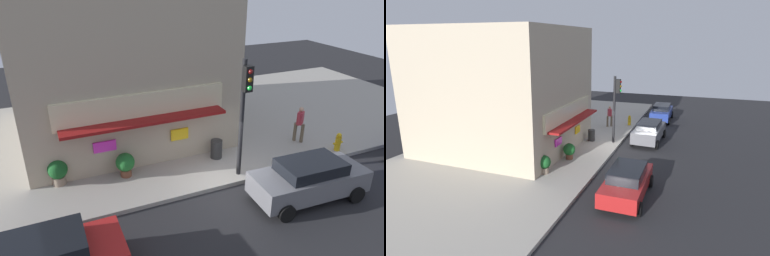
# 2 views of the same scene
# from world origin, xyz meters

# --- Properties ---
(ground_plane) EXTENTS (48.29, 48.29, 0.00)m
(ground_plane) POSITION_xyz_m (0.00, 0.00, 0.00)
(ground_plane) COLOR #232326
(sidewalk) EXTENTS (32.20, 12.70, 0.17)m
(sidewalk) POSITION_xyz_m (0.00, 6.35, 0.09)
(sidewalk) COLOR #A39E93
(sidewalk) RESTS_ON ground_plane
(corner_building) EXTENTS (9.17, 10.15, 7.98)m
(corner_building) POSITION_xyz_m (-2.62, 7.30, 4.16)
(corner_building) COLOR tan
(corner_building) RESTS_ON sidewalk
(traffic_light) EXTENTS (0.32, 0.58, 4.76)m
(traffic_light) POSITION_xyz_m (0.65, 0.41, 3.23)
(traffic_light) COLOR black
(traffic_light) RESTS_ON sidewalk
(fire_hydrant) EXTENTS (0.50, 0.26, 0.87)m
(fire_hydrant) POSITION_xyz_m (5.89, 0.48, 0.59)
(fire_hydrant) COLOR gold
(fire_hydrant) RESTS_ON sidewalk
(trash_can) EXTENTS (0.51, 0.51, 0.84)m
(trash_can) POSITION_xyz_m (0.45, 2.11, 0.59)
(trash_can) COLOR #2D2D2D
(trash_can) RESTS_ON sidewalk
(pedestrian) EXTENTS (0.52, 0.51, 1.77)m
(pedestrian) POSITION_xyz_m (4.84, 1.98, 1.15)
(pedestrian) COLOR brown
(pedestrian) RESTS_ON sidewalk
(potted_plant_by_doorway) EXTENTS (0.76, 0.76, 1.01)m
(potted_plant_by_doorway) POSITION_xyz_m (-3.60, 2.20, 0.74)
(potted_plant_by_doorway) COLOR brown
(potted_plant_by_doorway) RESTS_ON sidewalk
(potted_plant_by_window) EXTENTS (0.75, 0.75, 1.03)m
(potted_plant_by_window) POSITION_xyz_m (-6.13, 2.65, 0.75)
(potted_plant_by_window) COLOR gray
(potted_plant_by_window) RESTS_ON sidewalk
(parked_car_grey) EXTENTS (4.38, 2.12, 1.56)m
(parked_car_grey) POSITION_xyz_m (2.25, -1.77, 0.82)
(parked_car_grey) COLOR slate
(parked_car_grey) RESTS_ON ground_plane
(parked_car_red) EXTENTS (4.37, 2.03, 1.54)m
(parked_car_red) POSITION_xyz_m (-6.92, -2.18, 0.80)
(parked_car_red) COLOR #AD1E1E
(parked_car_red) RESTS_ON ground_plane
(parked_car_blue) EXTENTS (4.29, 1.89, 1.53)m
(parked_car_blue) POSITION_xyz_m (9.32, -1.82, 0.80)
(parked_car_blue) COLOR navy
(parked_car_blue) RESTS_ON ground_plane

